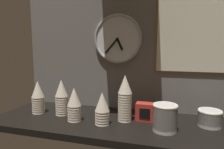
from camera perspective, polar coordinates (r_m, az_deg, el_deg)
ground_plane at (r=1.30m, az=1.67°, el=-13.76°), size 1.60×0.56×0.04m
wall_tiled_back at (r=1.47m, az=4.41°, el=10.42°), size 1.60×0.03×1.05m
cup_stack_center_right at (r=1.25m, az=3.71°, el=-6.69°), size 0.09×0.09×0.29m
cup_stack_center at (r=1.20m, az=-2.82°, el=-9.56°), size 0.09×0.09×0.19m
cup_stack_left at (r=1.41m, az=-14.18°, el=-6.26°), size 0.09×0.09×0.24m
cup_stack_center_left at (r=1.28m, az=-10.73°, el=-8.29°), size 0.09×0.09×0.21m
cup_stack_far_left at (r=1.49m, az=-20.37°, el=-6.01°), size 0.09×0.09×0.23m
bowl_stack_right at (r=1.15m, az=14.90°, el=-11.67°), size 0.13×0.13×0.15m
bowl_stack_far_right at (r=1.31m, az=26.14°, el=-10.99°), size 0.13×0.13×0.10m
wall_clock at (r=1.45m, az=1.60°, el=10.13°), size 0.35×0.03×0.35m
menu_board at (r=1.43m, az=22.32°, el=12.24°), size 0.48×0.01×0.59m
napkin_dispenser at (r=1.29m, az=9.51°, el=-10.46°), size 0.12×0.08×0.11m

